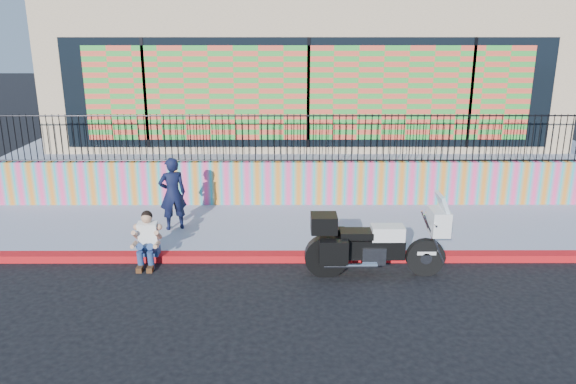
{
  "coord_description": "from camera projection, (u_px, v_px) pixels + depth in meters",
  "views": [
    {
      "loc": [
        -0.57,
        -10.42,
        4.56
      ],
      "look_at": [
        -0.53,
        1.2,
        1.08
      ],
      "focal_mm": 35.0,
      "sensor_mm": 36.0,
      "label": 1
    }
  ],
  "objects": [
    {
      "name": "red_curb",
      "position": [
        315.0,
        257.0,
        11.27
      ],
      "size": [
        16.0,
        0.3,
        0.15
      ],
      "primitive_type": "cube",
      "color": "#B20C1A",
      "rests_on": "ground"
    },
    {
      "name": "sidewalk",
      "position": [
        311.0,
        228.0,
        12.85
      ],
      "size": [
        16.0,
        3.0,
        0.15
      ],
      "primitive_type": "cube",
      "color": "#878DA3",
      "rests_on": "ground"
    },
    {
      "name": "metal_fence",
      "position": [
        309.0,
        138.0,
        13.88
      ],
      "size": [
        15.8,
        0.04,
        1.2
      ],
      "primitive_type": null,
      "color": "black",
      "rests_on": "mural_wall"
    },
    {
      "name": "seated_man",
      "position": [
        147.0,
        244.0,
        10.93
      ],
      "size": [
        0.54,
        0.71,
        1.06
      ],
      "color": "navy",
      "rests_on": "ground"
    },
    {
      "name": "elevated_platform",
      "position": [
        303.0,
        144.0,
        19.11
      ],
      "size": [
        16.0,
        10.0,
        1.25
      ],
      "primitive_type": "cube",
      "color": "#878DA3",
      "rests_on": "ground"
    },
    {
      "name": "ground",
      "position": [
        315.0,
        260.0,
        11.3
      ],
      "size": [
        90.0,
        90.0,
        0.0
      ],
      "primitive_type": "plane",
      "color": "black",
      "rests_on": "ground"
    },
    {
      "name": "police_motorcycle",
      "position": [
        374.0,
        242.0,
        10.44
      ],
      "size": [
        2.59,
        0.86,
        1.61
      ],
      "color": "black",
      "rests_on": "ground"
    },
    {
      "name": "police_officer",
      "position": [
        173.0,
        194.0,
        12.39
      ],
      "size": [
        0.7,
        0.58,
        1.64
      ],
      "primitive_type": "imported",
      "rotation": [
        0.0,
        0.0,
        3.5
      ],
      "color": "black",
      "rests_on": "sidewalk"
    },
    {
      "name": "mural_wall",
      "position": [
        309.0,
        183.0,
        14.21
      ],
      "size": [
        16.0,
        0.2,
        1.1
      ],
      "primitive_type": "cube",
      "color": "#FD4284",
      "rests_on": "sidewalk"
    },
    {
      "name": "storefront_building",
      "position": [
        304.0,
        66.0,
        18.15
      ],
      "size": [
        14.0,
        8.06,
        4.0
      ],
      "color": "tan",
      "rests_on": "elevated_platform"
    }
  ]
}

